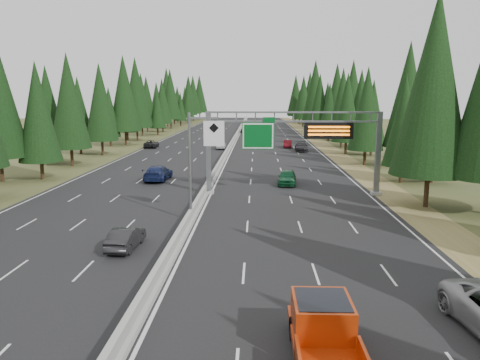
# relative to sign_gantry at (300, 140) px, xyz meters

# --- Properties ---
(road) EXTENTS (32.00, 260.00, 0.08)m
(road) POSITION_rel_sign_gantry_xyz_m (-8.92, 45.12, -5.23)
(road) COLOR black
(road) RESTS_ON ground
(shoulder_right) EXTENTS (3.60, 260.00, 0.06)m
(shoulder_right) POSITION_rel_sign_gantry_xyz_m (8.88, 45.12, -5.24)
(shoulder_right) COLOR olive
(shoulder_right) RESTS_ON ground
(shoulder_left) EXTENTS (3.60, 260.00, 0.06)m
(shoulder_left) POSITION_rel_sign_gantry_xyz_m (-26.72, 45.12, -5.24)
(shoulder_left) COLOR #39441F
(shoulder_left) RESTS_ON ground
(median_barrier) EXTENTS (0.70, 260.00, 0.85)m
(median_barrier) POSITION_rel_sign_gantry_xyz_m (-8.92, 45.12, -4.85)
(median_barrier) COLOR gray
(median_barrier) RESTS_ON road
(sign_gantry) EXTENTS (16.75, 0.98, 7.80)m
(sign_gantry) POSITION_rel_sign_gantry_xyz_m (0.00, 0.00, 0.00)
(sign_gantry) COLOR slate
(sign_gantry) RESTS_ON road
(hov_sign_pole) EXTENTS (2.80, 0.50, 8.00)m
(hov_sign_pole) POSITION_rel_sign_gantry_xyz_m (-8.33, -9.92, -0.54)
(hov_sign_pole) COLOR slate
(hov_sign_pole) RESTS_ON road
(tree_row_right) EXTENTS (12.35, 246.02, 18.96)m
(tree_row_right) POSITION_rel_sign_gantry_xyz_m (13.30, 35.88, 3.95)
(tree_row_right) COLOR black
(tree_row_right) RESTS_ON ground
(tree_row_left) EXTENTS (11.62, 244.72, 18.95)m
(tree_row_left) POSITION_rel_sign_gantry_xyz_m (-30.87, 37.70, 4.21)
(tree_row_left) COLOR black
(tree_row_left) RESTS_ON ground
(red_pickup) EXTENTS (2.17, 6.08, 1.98)m
(red_pickup) POSITION_rel_sign_gantry_xyz_m (-1.65, -28.39, -4.09)
(red_pickup) COLOR black
(red_pickup) RESTS_ON road
(car_ahead_green) EXTENTS (2.27, 4.74, 1.56)m
(car_ahead_green) POSITION_rel_sign_gantry_xyz_m (-0.80, 5.12, -4.41)
(car_ahead_green) COLOR #13532D
(car_ahead_green) RESTS_ON road
(car_ahead_dkred) EXTENTS (1.69, 4.26, 1.38)m
(car_ahead_dkred) POSITION_rel_sign_gantry_xyz_m (1.64, 42.44, -4.50)
(car_ahead_dkred) COLOR maroon
(car_ahead_dkred) RESTS_ON road
(car_ahead_dkgrey) EXTENTS (2.33, 5.32, 1.52)m
(car_ahead_dkgrey) POSITION_rel_sign_gantry_xyz_m (3.67, 36.72, -4.43)
(car_ahead_dkgrey) COLOR black
(car_ahead_dkgrey) RESTS_ON road
(car_ahead_white) EXTENTS (2.67, 5.05, 1.35)m
(car_ahead_white) POSITION_rel_sign_gantry_xyz_m (-4.01, 70.03, -4.51)
(car_ahead_white) COLOR silver
(car_ahead_white) RESTS_ON road
(car_ahead_far) EXTENTS (1.84, 4.36, 1.47)m
(car_ahead_far) POSITION_rel_sign_gantry_xyz_m (-7.42, 79.47, -4.45)
(car_ahead_far) COLOR black
(car_ahead_far) RESTS_ON road
(car_onc_near) EXTENTS (1.59, 4.03, 1.31)m
(car_onc_near) POSITION_rel_sign_gantry_xyz_m (-11.95, -16.58, -4.54)
(car_onc_near) COLOR black
(car_onc_near) RESTS_ON road
(car_onc_blue) EXTENTS (2.55, 5.79, 1.65)m
(car_onc_blue) POSITION_rel_sign_gantry_xyz_m (-14.96, 7.18, -4.36)
(car_onc_blue) COLOR navy
(car_onc_blue) RESTS_ON road
(car_onc_white) EXTENTS (1.78, 4.37, 1.49)m
(car_onc_white) POSITION_rel_sign_gantry_xyz_m (-10.42, 39.89, -4.45)
(car_onc_white) COLOR silver
(car_onc_white) RESTS_ON road
(car_onc_far) EXTENTS (2.58, 5.05, 1.37)m
(car_onc_far) POSITION_rel_sign_gantry_xyz_m (-23.42, 41.51, -4.51)
(car_onc_far) COLOR black
(car_onc_far) RESTS_ON road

